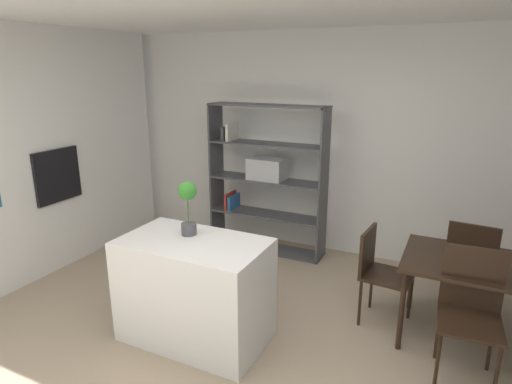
% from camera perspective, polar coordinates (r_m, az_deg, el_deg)
% --- Properties ---
extents(ground_plane, '(9.22, 9.22, 0.00)m').
position_cam_1_polar(ground_plane, '(3.60, -3.60, -22.69)').
color(ground_plane, tan).
extents(back_partition, '(6.71, 0.06, 2.69)m').
position_cam_1_polar(back_partition, '(5.35, 10.30, 6.08)').
color(back_partition, white).
rests_on(back_partition, ground_plane).
extents(built_in_oven, '(0.06, 0.58, 0.59)m').
position_cam_1_polar(built_in_oven, '(5.29, -24.74, 2.02)').
color(built_in_oven, black).
rests_on(built_in_oven, ground_plane).
extents(kitchen_island, '(1.21, 0.71, 0.89)m').
position_cam_1_polar(kitchen_island, '(3.77, -8.07, -12.69)').
color(kitchen_island, white).
rests_on(kitchen_island, ground_plane).
extents(potted_plant_on_island, '(0.15, 0.15, 0.46)m').
position_cam_1_polar(potted_plant_on_island, '(3.62, -9.00, -1.40)').
color(potted_plant_on_island, '#4C4C51').
rests_on(potted_plant_on_island, kitchen_island).
extents(open_bookshelf, '(1.47, 0.34, 1.83)m').
position_cam_1_polar(open_bookshelf, '(5.33, 1.15, 2.14)').
color(open_bookshelf, '#4C4C51').
rests_on(open_bookshelf, ground_plane).
extents(dining_table, '(1.09, 0.83, 0.74)m').
position_cam_1_polar(dining_table, '(4.00, 26.73, -9.24)').
color(dining_table, black).
rests_on(dining_table, ground_plane).
extents(dining_chair_far, '(0.45, 0.47, 0.94)m').
position_cam_1_polar(dining_chair_far, '(4.44, 26.47, -8.13)').
color(dining_chair_far, black).
rests_on(dining_chair_far, ground_plane).
extents(dining_chair_near, '(0.46, 0.47, 0.99)m').
position_cam_1_polar(dining_chair_near, '(3.64, 26.47, -13.03)').
color(dining_chair_near, black).
rests_on(dining_chair_near, ground_plane).
extents(dining_chair_island_side, '(0.45, 0.44, 0.87)m').
position_cam_1_polar(dining_chair_island_side, '(4.09, 15.80, -9.49)').
color(dining_chair_island_side, black).
rests_on(dining_chair_island_side, ground_plane).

